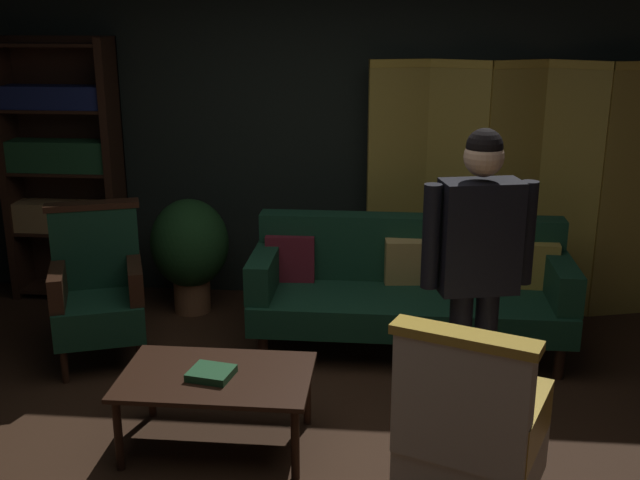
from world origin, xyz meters
TOP-DOWN VIEW (x-y plane):
  - ground_plane at (0.00, 0.00)m, footprint 10.00×10.00m
  - back_wall at (0.00, 2.45)m, footprint 7.20×0.10m
  - folding_screen at (1.30, 2.21)m, footprint 2.15×0.25m
  - bookshelf at (-2.15, 2.19)m, footprint 0.90×0.32m
  - velvet_couch at (0.55, 1.45)m, footprint 2.12×0.78m
  - coffee_table at (-0.48, 0.07)m, footprint 1.00×0.64m
  - armchair_gilt_accent at (0.78, -0.53)m, footprint 0.75×0.75m
  - armchair_wing_left at (-1.48, 1.05)m, footprint 0.74×0.74m
  - standing_figure at (0.86, 0.28)m, footprint 0.58×0.29m
  - potted_plant at (-1.10, 1.94)m, footprint 0.59×0.59m
  - book_green_cloth at (-0.50, 0.04)m, footprint 0.25×0.23m

SIDE VIEW (x-z plane):
  - ground_plane at x=0.00m, z-range 0.00..0.00m
  - coffee_table at x=-0.48m, z-range 0.16..0.58m
  - book_green_cloth at x=-0.50m, z-range 0.42..0.46m
  - velvet_couch at x=0.55m, z-range 0.01..0.89m
  - armchair_gilt_accent at x=0.78m, z-range -0.03..1.01m
  - armchair_wing_left at x=-1.48m, z-range -0.03..1.01m
  - potted_plant at x=-1.10m, z-range 0.07..0.95m
  - folding_screen at x=1.30m, z-range 0.04..1.94m
  - standing_figure at x=0.86m, z-range 0.17..1.88m
  - bookshelf at x=-2.15m, z-range 0.03..2.08m
  - back_wall at x=0.00m, z-range 0.00..2.80m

